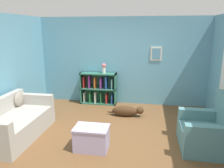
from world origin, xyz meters
name	(u,v)px	position (x,y,z in m)	size (l,w,h in m)	color
ground_plane	(109,135)	(0.00, 0.00, 0.00)	(14.00, 14.00, 0.00)	brown
wall_back	(122,61)	(0.00, 2.25, 1.30)	(5.60, 0.13, 2.60)	#609EB7
couch	(14,123)	(-1.99, -0.38, 0.31)	(0.95, 1.80, 0.80)	#ADA89E
bookshelf	(99,89)	(-0.68, 2.04, 0.47)	(1.10, 0.33, 0.96)	#2D6B56
recliner_chair	(209,131)	(1.97, -0.20, 0.36)	(0.90, 0.99, 1.06)	slate
coffee_table	(92,137)	(-0.23, -0.61, 0.24)	(0.65, 0.44, 0.46)	#ADA3CC
dog	(127,111)	(0.28, 1.14, 0.15)	(0.98, 0.25, 0.28)	#472D19
vase	(104,68)	(-0.51, 2.02, 1.13)	(0.13, 0.13, 0.30)	silver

